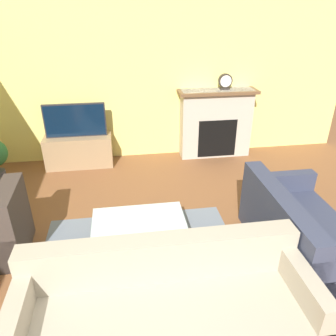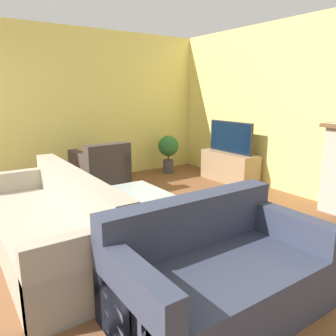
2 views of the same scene
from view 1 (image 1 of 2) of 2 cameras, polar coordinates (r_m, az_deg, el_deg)
wall_back at (r=5.74m, az=-7.44°, el=14.70°), size 7.93×0.06×2.70m
area_rug at (r=3.77m, az=-4.67°, el=-15.56°), size 2.22×1.77×0.00m
fireplace at (r=5.97m, az=8.27°, el=7.95°), size 1.37×0.41×1.21m
tv_stand at (r=5.81m, az=-15.20°, el=2.89°), size 1.11×0.41×0.54m
tv at (r=5.61m, az=-15.87°, el=7.98°), size 0.99×0.06×0.56m
couch_sectional at (r=2.91m, az=-0.33°, el=-23.71°), size 2.33×0.85×0.82m
couch_loveseat at (r=3.90m, az=22.13°, el=-10.71°), size 0.90×1.57×0.82m
coffee_table at (r=3.68m, az=-5.11°, el=-9.37°), size 1.02×0.57×0.41m
mantel_clock at (r=5.82m, az=9.94°, el=14.64°), size 0.24×0.07×0.27m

